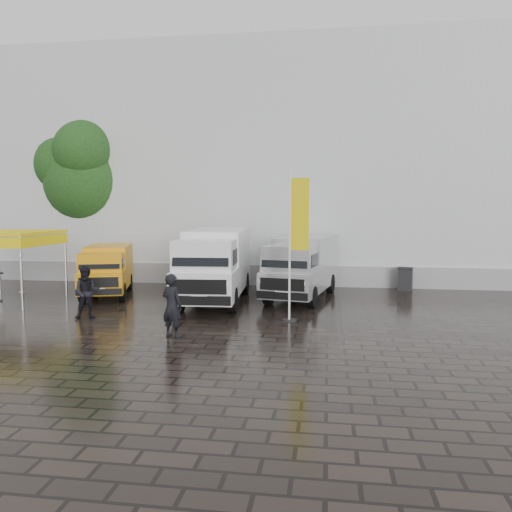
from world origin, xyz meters
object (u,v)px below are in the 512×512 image
Objects in this scene: van_white at (215,266)px; person_tent at (87,292)px; canopy_tent at (7,235)px; flagpole at (295,239)px; wheelie_bin at (405,279)px; person_front at (172,306)px; van_yellow at (107,271)px; van_silver at (302,268)px.

van_white is 3.69× the size of person_tent.
canopy_tent is at bearing -175.75° from van_white.
flagpole reaches higher than canopy_tent.
canopy_tent reaches higher than wheelie_bin.
flagpole is 2.75× the size of person_tent.
van_white is at bearing 24.64° from person_tent.
person_front is at bearing -28.78° from canopy_tent.
van_yellow is 4.62m from person_tent.
van_silver is (8.35, 0.55, 0.22)m from van_yellow.
van_silver is at bearing -93.18° from person_front.
person_front is at bearing -141.51° from flagpole.
van_white is 3.65m from van_silver.
flagpole is (3.40, -2.99, 1.32)m from van_white.
canopy_tent is (-8.28, -1.12, 1.23)m from van_white.
canopy_tent is 17.17m from wheelie_bin.
flagpole is at bearing -44.79° from van_white.
van_silver reaches higher than van_yellow.
van_white is at bearing -148.01° from van_silver.
person_front is at bearing -115.30° from wheelie_bin.
canopy_tent is 5.59m from person_tent.
person_front is (-3.38, -2.69, -1.81)m from flagpole.
flagpole is 4.69m from person_front.
person_tent is (4.66, -2.54, -1.77)m from canopy_tent.
van_white reaches higher than van_silver.
wheelie_bin is at bearing -3.14° from van_yellow.
person_front is (4.96, -6.43, -0.12)m from van_yellow.
wheelie_bin is (12.94, 3.18, -0.52)m from van_yellow.
canopy_tent reaches higher than person_front.
flagpole is at bearing -118.74° from person_front.
van_yellow is 9.30m from flagpole.
van_silver is 12.02m from canopy_tent.
person_tent is at bearing -174.48° from flagpole.
flagpole reaches higher than van_white.
van_white is (4.94, -0.75, 0.38)m from van_yellow.
flagpole is (-0.01, -4.29, 1.48)m from van_silver.
van_yellow is at bearing 29.39° from canopy_tent.
person_tent reaches higher than wheelie_bin.
flagpole is 7.29m from person_tent.
person_front is (0.01, -5.68, -0.50)m from van_white.
van_yellow is 4.15m from canopy_tent.
canopy_tent reaches higher than van_yellow.
wheelie_bin is at bearing -106.93° from person_front.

